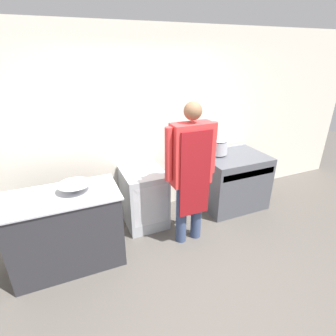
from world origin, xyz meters
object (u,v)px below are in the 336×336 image
object	(u,v)px
person_cook	(191,167)
stock_pot	(218,146)
stove	(232,180)
fridge_unit	(144,197)
mixing_bowl	(75,187)

from	to	relation	value
person_cook	stock_pot	size ratio (longest dim) A/B	6.60
stove	fridge_unit	distance (m)	1.48
fridge_unit	mixing_bowl	size ratio (longest dim) A/B	2.28
fridge_unit	person_cook	size ratio (longest dim) A/B	0.45
stove	fridge_unit	size ratio (longest dim) A/B	1.19
stove	person_cook	distance (m)	1.33
mixing_bowl	stock_pot	distance (m)	2.22
stove	person_cook	size ratio (longest dim) A/B	0.54
fridge_unit	stock_pot	bearing A→B (deg)	2.52
fridge_unit	mixing_bowl	xyz separation A→B (m)	(-0.92, -0.39, 0.55)
mixing_bowl	stock_pot	bearing A→B (deg)	11.66
mixing_bowl	person_cook	bearing A→B (deg)	-9.07
stove	mixing_bowl	world-z (taller)	mixing_bowl
fridge_unit	mixing_bowl	world-z (taller)	mixing_bowl
person_cook	mixing_bowl	size ratio (longest dim) A/B	5.05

